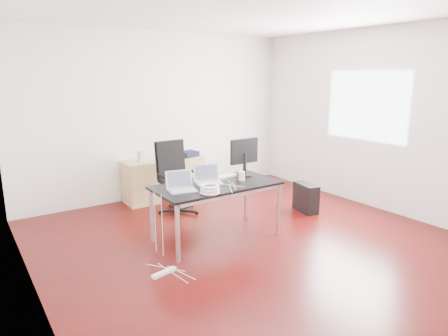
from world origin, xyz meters
TOP-DOWN VIEW (x-y plane):
  - room_shell at (0.04, 0.00)m, footprint 5.00×5.00m
  - desk at (-0.29, 0.29)m, footprint 1.60×0.80m
  - office_chair at (-0.24, 1.53)m, footprint 0.48×0.50m
  - filing_cabinet_left at (-0.54, 2.23)m, footprint 0.50×0.50m
  - filing_cabinet_right at (0.33, 2.23)m, footprint 0.50×0.50m
  - pc_tower at (1.43, 0.39)m, footprint 0.29×0.48m
  - wastebasket at (-0.35, 2.25)m, footprint 0.26×0.26m
  - power_strip at (-1.30, -0.23)m, footprint 0.31×0.12m
  - laptop_left at (-0.80, 0.27)m, footprint 0.37×0.31m
  - laptop_right at (-0.36, 0.39)m, footprint 0.39×0.34m
  - monitor at (0.27, 0.46)m, footprint 0.45×0.26m
  - keyboard at (-0.04, 0.53)m, footprint 0.45×0.16m
  - cup_white at (0.08, 0.25)m, footprint 0.10×0.10m
  - cup_brown at (0.07, 0.29)m, footprint 0.09×0.09m
  - cable_coil at (-0.59, -0.02)m, footprint 0.24×0.24m
  - power_adapter at (-0.51, 0.05)m, footprint 0.09×0.09m
  - speaker at (-0.51, 2.21)m, footprint 0.11×0.10m
  - navy_garment at (0.35, 2.16)m, footprint 0.35×0.30m

SIDE VIEW (x-z plane):
  - power_strip at x=-1.30m, z-range 0.00..0.04m
  - wastebasket at x=-0.35m, z-range 0.00..0.28m
  - pc_tower at x=1.43m, z-range 0.00..0.44m
  - filing_cabinet_left at x=-0.54m, z-range 0.00..0.70m
  - filing_cabinet_right at x=0.33m, z-range 0.00..0.70m
  - office_chair at x=-0.24m, z-range 0.06..1.15m
  - desk at x=-0.29m, z-range 0.31..1.04m
  - keyboard at x=-0.04m, z-range 0.73..0.75m
  - power_adapter at x=-0.51m, z-range 0.73..0.76m
  - navy_garment at x=0.35m, z-range 0.70..0.79m
  - cup_brown at x=0.07m, z-range 0.73..0.83m
  - cable_coil at x=-0.59m, z-range 0.73..0.84m
  - laptop_left at x=-0.80m, z-range 0.67..0.90m
  - laptop_right at x=-0.36m, z-range 0.67..0.90m
  - speaker at x=-0.51m, z-range 0.70..0.88m
  - cup_white at x=0.08m, z-range 0.73..0.85m
  - monitor at x=0.27m, z-range 0.76..1.27m
  - room_shell at x=0.04m, z-range -1.10..3.90m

